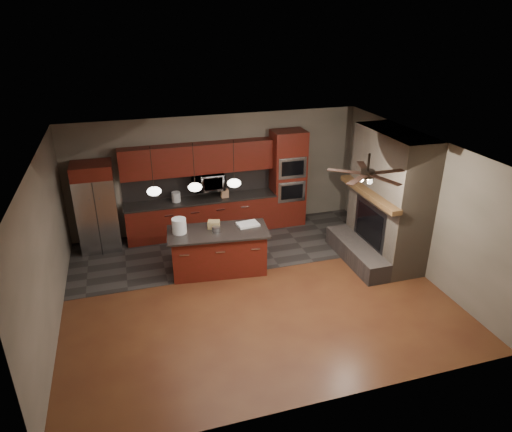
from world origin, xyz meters
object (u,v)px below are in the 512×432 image
object	(u,v)px
refrigerator	(97,207)
paint_can	(216,229)
cardboard_box	(214,224)
paint_tray	(248,224)
oven_tower	(288,178)
white_bucket	(179,226)
kitchen_island	(219,251)
counter_bucket	(176,197)
microwave	(208,181)
counter_box	(225,193)

from	to	relation	value
refrigerator	paint_can	xyz separation A→B (m)	(2.30, -1.79, -0.03)
cardboard_box	paint_tray	bearing A→B (deg)	10.83
oven_tower	white_bucket	xyz separation A→B (m)	(-2.92, -1.70, -0.12)
cardboard_box	kitchen_island	bearing A→B (deg)	-57.56
oven_tower	white_bucket	world-z (taller)	oven_tower
counter_bucket	paint_tray	bearing A→B (deg)	-54.99
white_bucket	cardboard_box	world-z (taller)	white_bucket
oven_tower	paint_tray	size ratio (longest dim) A/B	5.50
paint_tray	counter_bucket	distance (m)	2.15
white_bucket	microwave	bearing A→B (deg)	61.86
cardboard_box	counter_box	distance (m)	1.74
white_bucket	counter_box	size ratio (longest dim) A/B	1.59
kitchen_island	counter_box	xyz separation A→B (m)	(0.56, 1.80, 0.53)
oven_tower	refrigerator	bearing A→B (deg)	-179.06
oven_tower	microwave	world-z (taller)	oven_tower
microwave	kitchen_island	xyz separation A→B (m)	(-0.19, -1.90, -0.83)
paint_can	counter_bucket	bearing A→B (deg)	106.16
oven_tower	kitchen_island	xyz separation A→B (m)	(-2.17, -1.84, -0.73)
refrigerator	counter_bucket	xyz separation A→B (m)	(1.76, 0.08, 0.01)
counter_box	microwave	bearing A→B (deg)	162.15
paint_tray	cardboard_box	distance (m)	0.70
oven_tower	microwave	size ratio (longest dim) A/B	3.25
paint_can	counter_box	world-z (taller)	counter_box
paint_can	counter_box	bearing A→B (deg)	71.82
microwave	counter_bucket	distance (m)	0.83
kitchen_island	cardboard_box	world-z (taller)	cardboard_box
microwave	cardboard_box	xyz separation A→B (m)	(-0.24, -1.73, -0.30)
oven_tower	counter_box	world-z (taller)	oven_tower
counter_box	kitchen_island	bearing A→B (deg)	-109.78
refrigerator	white_bucket	world-z (taller)	refrigerator
microwave	counter_bucket	world-z (taller)	microwave
paint_tray	paint_can	bearing A→B (deg)	-176.97
microwave	counter_box	bearing A→B (deg)	-15.32
kitchen_island	counter_box	size ratio (longest dim) A/B	10.94
white_bucket	refrigerator	bearing A→B (deg)	134.43
microwave	cardboard_box	distance (m)	1.77
counter_bucket	counter_box	world-z (taller)	counter_bucket
refrigerator	cardboard_box	world-z (taller)	refrigerator
cardboard_box	counter_bucket	bearing A→B (deg)	125.18
paint_can	cardboard_box	xyz separation A→B (m)	(-0.00, 0.19, 0.02)
refrigerator	paint_tray	world-z (taller)	refrigerator
white_bucket	paint_tray	distance (m)	1.40
refrigerator	white_bucket	distance (m)	2.28
microwave	kitchen_island	world-z (taller)	microwave
refrigerator	cardboard_box	xyz separation A→B (m)	(2.30, -1.60, -0.01)
refrigerator	paint_can	size ratio (longest dim) A/B	12.43
kitchen_island	paint_can	distance (m)	0.51
white_bucket	cardboard_box	xyz separation A→B (m)	(0.70, 0.03, -0.08)
counter_bucket	white_bucket	bearing A→B (deg)	-95.42
paint_tray	cardboard_box	xyz separation A→B (m)	(-0.69, 0.08, 0.05)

